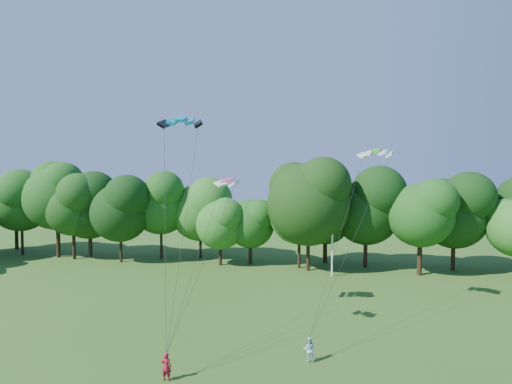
# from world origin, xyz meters

# --- Properties ---
(utility_pole) EXTENTS (1.71, 0.21, 8.52)m
(utility_pole) POSITION_xyz_m (6.99, 31.43, 4.37)
(utility_pole) COLOR silver
(utility_pole) RESTS_ON ground
(kite_flyer_left) EXTENTS (0.61, 0.42, 1.61)m
(kite_flyer_left) POSITION_xyz_m (-2.25, 6.15, 0.80)
(kite_flyer_left) COLOR maroon
(kite_flyer_left) RESTS_ON ground
(kite_flyer_right) EXTENTS (0.77, 0.62, 1.53)m
(kite_flyer_right) POSITION_xyz_m (5.57, 10.01, 0.77)
(kite_flyer_right) COLOR #AED3F1
(kite_flyer_right) RESTS_ON ground
(kite_teal) EXTENTS (3.40, 1.96, 0.68)m
(kite_teal) POSITION_xyz_m (-4.27, 13.90, 15.86)
(kite_teal) COLOR #047991
(kite_teal) RESTS_ON ground
(kite_green) EXTENTS (3.01, 2.21, 0.47)m
(kite_green) POSITION_xyz_m (10.43, 19.29, 13.62)
(kite_green) COLOR green
(kite_green) RESTS_ON ground
(kite_pink) EXTENTS (1.95, 1.48, 0.31)m
(kite_pink) POSITION_xyz_m (-0.07, 11.58, 11.28)
(kite_pink) COLOR #DF3E75
(kite_pink) RESTS_ON ground
(tree_back_west) EXTENTS (8.25, 8.25, 11.99)m
(tree_back_west) POSITION_xyz_m (-28.02, 34.32, 7.49)
(tree_back_west) COLOR black
(tree_back_west) RESTS_ON ground
(tree_back_center) EXTENTS (11.05, 11.05, 16.07)m
(tree_back_center) POSITION_xyz_m (4.11, 33.76, 10.03)
(tree_back_center) COLOR #311F13
(tree_back_center) RESTS_ON ground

